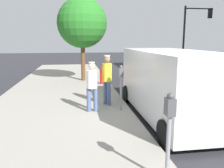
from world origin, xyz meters
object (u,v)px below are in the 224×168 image
parked_van (171,82)px  traffic_light_corner (194,27)px  parking_meter_near (121,80)px  pedestrian_in_white (92,84)px  fire_hydrant (102,76)px  parking_meter_far (169,123)px  pedestrian_in_yellow (107,77)px  street_tree (82,23)px

parked_van → traffic_light_corner: traffic_light_corner is taller
parking_meter_near → pedestrian_in_white: size_ratio=0.93×
fire_hydrant → parked_van: bearing=106.6°
traffic_light_corner → parking_meter_far: bearing=61.5°
parking_meter_far → fire_hydrant: parking_meter_far is taller
traffic_light_corner → pedestrian_in_white: bearing=50.3°
pedestrian_in_white → parking_meter_near: bearing=-179.2°
parking_meter_near → pedestrian_in_yellow: 0.80m
parked_van → traffic_light_corner: 13.69m
pedestrian_in_yellow → fire_hydrant: pedestrian_in_yellow is taller
pedestrian_in_yellow → parked_van: bearing=145.9°
parking_meter_far → street_tree: street_tree is taller
parking_meter_far → pedestrian_in_white: 4.19m
parking_meter_near → traffic_light_corner: traffic_light_corner is taller
pedestrian_in_yellow → fire_hydrant: size_ratio=2.09×
pedestrian_in_yellow → parked_van: parked_van is taller
traffic_light_corner → street_tree: 10.58m
pedestrian_in_white → parked_van: (-2.46, 0.54, 0.07)m
pedestrian_in_white → pedestrian_in_yellow: (-0.59, -0.73, 0.11)m
parking_meter_near → street_tree: 6.59m
parking_meter_far → pedestrian_in_yellow: pedestrian_in_yellow is taller
parking_meter_far → fire_hydrant: 8.94m
parked_van → street_tree: size_ratio=1.11×
parking_meter_near → parked_van: 1.60m
street_tree → pedestrian_in_yellow: bearing=97.3°
traffic_light_corner → street_tree: (9.32, 5.00, -0.11)m
parked_van → fire_hydrant: size_ratio=6.05×
pedestrian_in_white → parked_van: 2.52m
fire_hydrant → parking_meter_far: bearing=90.6°
parking_meter_near → parking_meter_far: same height
parking_meter_far → traffic_light_corner: traffic_light_corner is taller
pedestrian_in_yellow → fire_hydrant: (-0.27, -4.12, -0.62)m
fire_hydrant → pedestrian_in_white: bearing=79.9°
parking_meter_far → street_tree: (1.06, -10.19, 2.23)m
traffic_light_corner → street_tree: size_ratio=1.11×
pedestrian_in_white → street_tree: bearing=-89.1°
parked_van → fire_hydrant: bearing=-73.4°
parking_meter_far → fire_hydrant: (0.10, -8.92, -0.61)m
pedestrian_in_white → fire_hydrant: pedestrian_in_white is taller
traffic_light_corner → street_tree: traffic_light_corner is taller
parked_van → fire_hydrant: (1.60, -5.38, -0.59)m
pedestrian_in_yellow → street_tree: size_ratio=0.38×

